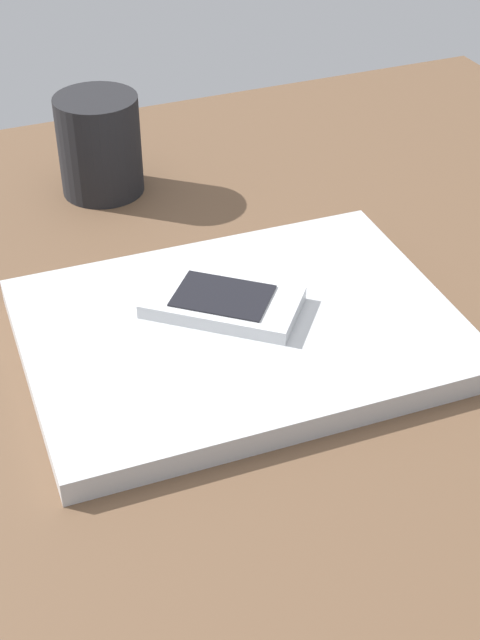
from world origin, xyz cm
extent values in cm
cube|color=brown|center=(0.00, 0.00, 1.50)|extent=(120.00, 80.00, 3.00)
cube|color=#B7BABC|center=(9.71, -5.44, 3.96)|extent=(33.10, 24.74, 1.92)
cube|color=silver|center=(9.09, -3.44, 5.48)|extent=(13.02, 12.28, 1.13)
cube|color=black|center=(9.09, -3.44, 6.12)|extent=(8.72, 8.40, 0.14)
cylinder|color=black|center=(6.46, 22.13, 7.81)|extent=(7.94, 7.94, 9.61)
camera|label=1|loc=(-11.12, -56.48, 45.81)|focal=50.89mm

